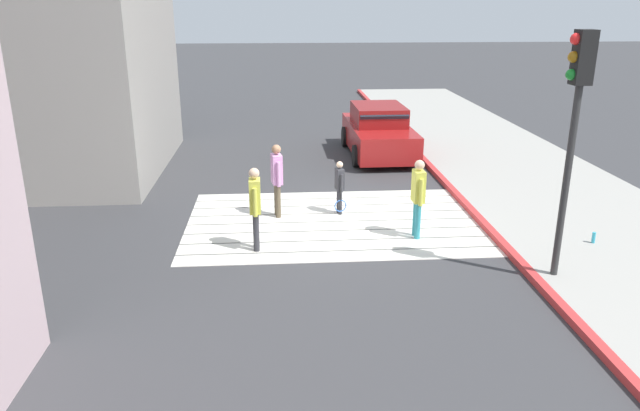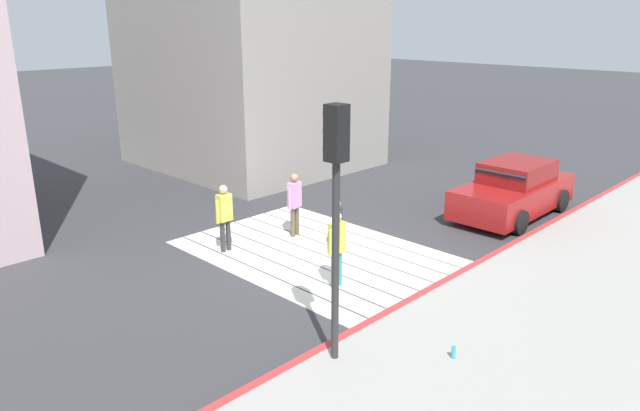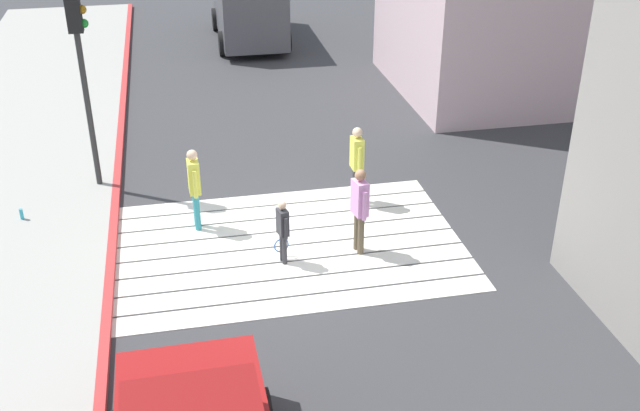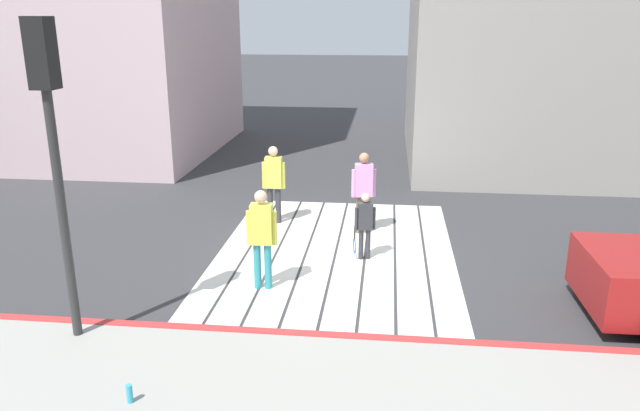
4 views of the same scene
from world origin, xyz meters
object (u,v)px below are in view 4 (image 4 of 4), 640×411
(pedestrian_adult_side, at_px, (274,179))
(pedestrian_child_with_racket, at_px, (364,223))
(water_bottle, at_px, (130,394))
(traffic_light_corner, at_px, (51,119))
(pedestrian_adult_trailing, at_px, (262,233))
(pedestrian_adult_lead, at_px, (364,187))

(pedestrian_adult_side, xyz_separation_m, pedestrian_child_with_racket, (-1.84, -1.98, -0.27))
(water_bottle, xyz_separation_m, pedestrian_adult_side, (6.64, -0.41, 0.74))
(traffic_light_corner, height_order, pedestrian_adult_trailing, traffic_light_corner)
(traffic_light_corner, height_order, pedestrian_child_with_racket, traffic_light_corner)
(traffic_light_corner, distance_m, pedestrian_child_with_racket, 5.54)
(pedestrian_adult_lead, height_order, pedestrian_child_with_racket, pedestrian_adult_lead)
(pedestrian_adult_side, height_order, pedestrian_child_with_racket, pedestrian_adult_side)
(pedestrian_adult_lead, distance_m, pedestrian_adult_trailing, 3.22)
(pedestrian_adult_lead, distance_m, pedestrian_adult_side, 1.95)
(water_bottle, bearing_deg, traffic_light_corner, 43.04)
(traffic_light_corner, distance_m, water_bottle, 3.42)
(water_bottle, bearing_deg, pedestrian_adult_side, -3.55)
(pedestrian_adult_lead, relative_size, pedestrian_child_with_racket, 1.34)
(water_bottle, relative_size, pedestrian_child_with_racket, 0.18)
(pedestrian_adult_trailing, relative_size, pedestrian_adult_side, 0.99)
(water_bottle, distance_m, pedestrian_adult_trailing, 3.54)
(water_bottle, distance_m, pedestrian_adult_lead, 6.67)
(pedestrian_adult_side, relative_size, pedestrian_child_with_racket, 1.34)
(traffic_light_corner, distance_m, pedestrian_adult_lead, 6.36)
(traffic_light_corner, height_order, pedestrian_adult_lead, traffic_light_corner)
(pedestrian_adult_lead, relative_size, pedestrian_adult_side, 1.00)
(traffic_light_corner, bearing_deg, pedestrian_child_with_racket, -47.80)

